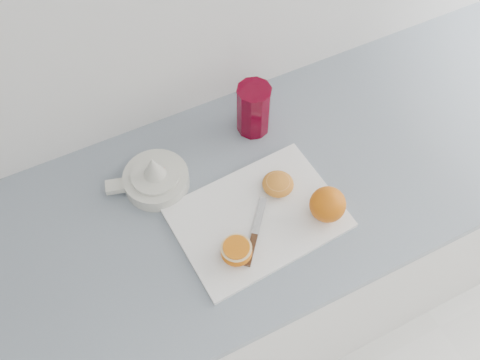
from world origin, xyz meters
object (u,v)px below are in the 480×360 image
Objects in this scene: citrus_juicer at (155,178)px; counter at (227,275)px; cutting_board at (258,217)px; half_orange at (236,251)px; red_tumbler at (254,111)px.

counter is at bearing -42.88° from citrus_juicer.
cutting_board is at bearing -55.79° from counter.
cutting_board is 5.38× the size of half_orange.
red_tumbler is at bearing 10.60° from citrus_juicer.
red_tumbler reaches higher than half_orange.
citrus_juicer reaches higher than half_orange.
cutting_board is 2.63× the size of red_tumbler.
counter is 11.89× the size of citrus_juicer.
red_tumbler reaches higher than citrus_juicer.
citrus_juicer is (-0.09, 0.26, -0.00)m from half_orange.
citrus_juicer is (-0.18, 0.19, 0.02)m from cutting_board.
counter is 0.56m from red_tumbler.
half_orange is at bearing -104.16° from counter.
half_orange reaches higher than counter.
counter is 33.88× the size of half_orange.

